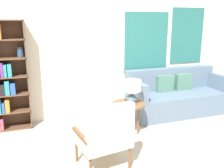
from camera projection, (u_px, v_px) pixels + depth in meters
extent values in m
plane|color=#B2A899|center=(142.00, 166.00, 3.26)|extent=(14.00, 14.00, 0.00)
cube|color=silver|center=(98.00, 47.00, 4.79)|extent=(6.40, 0.06, 2.70)
cube|color=#286B66|center=(146.00, 43.00, 5.06)|extent=(0.95, 0.02, 1.21)
cube|color=#286B66|center=(187.00, 36.00, 5.34)|extent=(0.78, 0.02, 1.16)
cube|color=brown|center=(28.00, 75.00, 4.30)|extent=(0.02, 0.30, 1.86)
cube|color=brown|center=(11.00, 127.00, 4.42)|extent=(0.73, 0.30, 0.02)
cube|color=brown|center=(6.00, 75.00, 4.32)|extent=(0.73, 0.01, 1.86)
cube|color=brown|center=(9.00, 111.00, 4.34)|extent=(0.73, 0.30, 0.02)
cube|color=#B24C6B|center=(3.00, 123.00, 4.33)|extent=(0.04, 0.23, 0.20)
cube|color=brown|center=(7.00, 94.00, 4.27)|extent=(0.73, 0.30, 0.02)
cube|color=teal|center=(0.00, 106.00, 4.24)|extent=(0.04, 0.22, 0.23)
cube|color=#2D56A8|center=(4.00, 107.00, 4.27)|extent=(0.05, 0.23, 0.17)
cube|color=orange|center=(8.00, 105.00, 4.28)|extent=(0.07, 0.21, 0.22)
cube|color=brown|center=(5.00, 77.00, 4.19)|extent=(0.73, 0.30, 0.02)
cube|color=black|center=(3.00, 90.00, 4.18)|extent=(0.07, 0.18, 0.18)
cube|color=teal|center=(7.00, 87.00, 4.20)|extent=(0.07, 0.20, 0.24)
cube|color=#2D56A8|center=(13.00, 88.00, 4.23)|extent=(0.08, 0.19, 0.19)
cube|color=brown|center=(3.00, 59.00, 4.11)|extent=(0.73, 0.30, 0.02)
cube|color=#7A338C|center=(2.00, 70.00, 4.10)|extent=(0.04, 0.18, 0.24)
cube|color=teal|center=(5.00, 70.00, 4.15)|extent=(0.05, 0.25, 0.21)
cube|color=teal|center=(10.00, 70.00, 4.15)|extent=(0.06, 0.19, 0.21)
cube|color=brown|center=(1.00, 40.00, 4.04)|extent=(0.73, 0.30, 0.02)
cylinder|color=#334C6B|center=(20.00, 52.00, 4.18)|extent=(0.10, 0.10, 0.17)
cylinder|color=brown|center=(112.00, 142.00, 3.58)|extent=(0.04, 0.04, 0.31)
cylinder|color=brown|center=(77.00, 151.00, 3.34)|extent=(0.04, 0.04, 0.31)
cylinder|color=brown|center=(129.00, 158.00, 3.17)|extent=(0.04, 0.04, 0.31)
cube|color=beige|center=(102.00, 141.00, 3.21)|extent=(0.69, 0.65, 0.08)
cube|color=beige|center=(110.00, 126.00, 2.94)|extent=(0.62, 0.19, 0.51)
cube|color=brown|center=(122.00, 126.00, 3.30)|extent=(0.13, 0.51, 0.04)
cube|color=brown|center=(81.00, 135.00, 3.04)|extent=(0.13, 0.51, 0.04)
cube|color=slate|center=(178.00, 103.00, 5.11)|extent=(2.01, 0.83, 0.43)
cube|color=slate|center=(170.00, 78.00, 5.29)|extent=(2.01, 0.20, 0.45)
cube|color=slate|center=(136.00, 89.00, 4.71)|extent=(0.12, 0.83, 0.32)
cube|color=slate|center=(217.00, 81.00, 5.32)|extent=(0.12, 0.83, 0.32)
cube|color=#4C7A66|center=(165.00, 84.00, 5.09)|extent=(0.36, 0.12, 0.34)
cube|color=#4C7A66|center=(183.00, 82.00, 5.24)|extent=(0.36, 0.12, 0.34)
cylinder|color=brown|center=(128.00, 104.00, 4.09)|extent=(0.56, 0.56, 0.02)
cylinder|color=brown|center=(124.00, 116.00, 4.31)|extent=(0.03, 0.03, 0.51)
cylinder|color=brown|center=(122.00, 122.00, 4.03)|extent=(0.03, 0.03, 0.51)
cylinder|color=brown|center=(138.00, 120.00, 4.12)|extent=(0.03, 0.03, 0.51)
ellipsoid|color=slate|center=(131.00, 99.00, 4.08)|extent=(0.18, 0.18, 0.15)
cylinder|color=tan|center=(132.00, 92.00, 4.05)|extent=(0.02, 0.02, 0.06)
cylinder|color=white|center=(132.00, 85.00, 4.02)|extent=(0.31, 0.31, 0.18)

